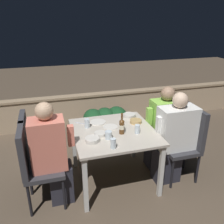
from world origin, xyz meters
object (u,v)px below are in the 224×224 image
object	(u,v)px
chair_right_far	(176,127)
person_green_blouse	(162,128)
chair_left_far	(33,145)
beer_bottle	(122,126)
potted_plant	(177,117)
chair_left_near	(33,161)
chair_right_near	(188,138)
person_coral_top	(52,154)
person_white_polo	(173,139)

from	to	relation	value
chair_right_far	person_green_blouse	size ratio (longest dim) A/B	0.83
chair_left_far	beer_bottle	world-z (taller)	beer_bottle
chair_right_far	potted_plant	size ratio (longest dim) A/B	1.44
chair_left_near	beer_bottle	bearing A→B (deg)	4.06
chair_right_near	beer_bottle	size ratio (longest dim) A/B	3.74
person_coral_top	person_white_polo	size ratio (longest dim) A/B	1.03
chair_left_near	chair_right_near	bearing A→B (deg)	-0.33
person_coral_top	person_green_blouse	distance (m)	1.54
person_white_polo	chair_right_far	distance (m)	0.40
person_green_blouse	chair_left_near	bearing A→B (deg)	-169.50
person_coral_top	chair_right_far	xyz separation A→B (m)	(1.72, 0.32, -0.05)
person_green_blouse	person_coral_top	bearing A→B (deg)	-168.09
person_coral_top	potted_plant	size ratio (longest dim) A/B	1.83
chair_left_far	person_green_blouse	xyz separation A→B (m)	(1.72, -0.04, 0.01)
chair_left_far	chair_right_near	world-z (taller)	same
person_coral_top	chair_right_near	distance (m)	1.70
chair_left_far	potted_plant	bearing A→B (deg)	13.97
chair_right_near	beer_bottle	bearing A→B (deg)	174.48
person_coral_top	beer_bottle	world-z (taller)	person_coral_top
chair_right_far	chair_left_far	bearing A→B (deg)	178.89
chair_right_near	person_green_blouse	world-z (taller)	person_green_blouse
chair_right_near	person_green_blouse	size ratio (longest dim) A/B	0.83
chair_left_near	person_coral_top	world-z (taller)	person_coral_top
person_green_blouse	beer_bottle	world-z (taller)	person_green_blouse
person_white_polo	person_green_blouse	size ratio (longest dim) A/B	1.02
person_white_polo	person_green_blouse	world-z (taller)	person_white_polo
chair_left_near	person_white_polo	bearing A→B (deg)	-0.37
chair_left_far	person_green_blouse	distance (m)	1.72
person_coral_top	potted_plant	world-z (taller)	person_coral_top
chair_left_near	potted_plant	xyz separation A→B (m)	(2.34, 0.94, -0.16)
person_green_blouse	potted_plant	xyz separation A→B (m)	(0.62, 0.62, -0.18)
chair_left_near	chair_right_near	world-z (taller)	same
beer_bottle	person_green_blouse	bearing A→B (deg)	19.78
chair_left_far	chair_right_far	world-z (taller)	same
chair_right_far	potted_plant	distance (m)	0.76
person_white_polo	chair_right_far	xyz separation A→B (m)	(0.23, 0.33, -0.02)
chair_left_near	person_green_blouse	distance (m)	1.75
chair_left_far	potted_plant	world-z (taller)	chair_left_far
person_coral_top	beer_bottle	bearing A→B (deg)	5.06
chair_left_far	person_green_blouse	bearing A→B (deg)	-1.25
chair_left_near	chair_right_far	distance (m)	1.95
chair_right_near	person_white_polo	bearing A→B (deg)	180.00
chair_left_far	person_green_blouse	world-z (taller)	person_green_blouse
chair_right_near	chair_left_far	bearing A→B (deg)	169.14
chair_right_near	potted_plant	size ratio (longest dim) A/B	1.44
person_green_blouse	beer_bottle	bearing A→B (deg)	-160.22
chair_right_far	potted_plant	bearing A→B (deg)	56.56
chair_left_near	person_white_polo	distance (m)	1.70
person_coral_top	chair_right_far	bearing A→B (deg)	10.49
chair_right_near	potted_plant	world-z (taller)	chair_right_near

